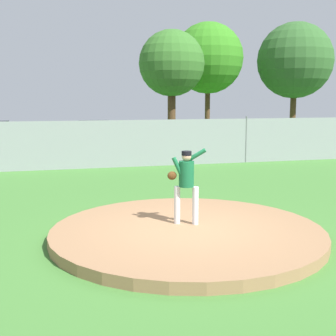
{
  "coord_description": "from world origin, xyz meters",
  "views": [
    {
      "loc": [
        -2.71,
        -8.73,
        2.89
      ],
      "look_at": [
        -0.07,
        1.31,
        1.28
      ],
      "focal_mm": 48.64,
      "sensor_mm": 36.0,
      "label": 1
    }
  ],
  "objects_px": {
    "parked_car_champagne": "(156,138)",
    "traffic_cone_orange": "(220,141)",
    "pitcher_youth": "(186,179)",
    "parked_car_silver": "(96,138)",
    "parked_car_burgundy": "(204,136)",
    "baseball": "(177,212)"
  },
  "relations": [
    {
      "from": "baseball",
      "to": "parked_car_champagne",
      "type": "distance_m",
      "value": 13.76
    },
    {
      "from": "parked_car_champagne",
      "to": "traffic_cone_orange",
      "type": "relative_size",
      "value": 8.44
    },
    {
      "from": "pitcher_youth",
      "to": "baseball",
      "type": "relative_size",
      "value": 22.03
    },
    {
      "from": "parked_car_champagne",
      "to": "traffic_cone_orange",
      "type": "xyz_separation_m",
      "value": [
        4.55,
        2.39,
        -0.52
      ]
    },
    {
      "from": "parked_car_champagne",
      "to": "pitcher_youth",
      "type": "bearing_deg",
      "value": -100.78
    },
    {
      "from": "traffic_cone_orange",
      "to": "parked_car_silver",
      "type": "bearing_deg",
      "value": -165.13
    },
    {
      "from": "parked_car_silver",
      "to": "parked_car_burgundy",
      "type": "xyz_separation_m",
      "value": [
        5.94,
        -0.06,
        -0.04
      ]
    },
    {
      "from": "parked_car_silver",
      "to": "pitcher_youth",
      "type": "bearing_deg",
      "value": -88.34
    },
    {
      "from": "baseball",
      "to": "traffic_cone_orange",
      "type": "distance_m",
      "value": 17.45
    },
    {
      "from": "pitcher_youth",
      "to": "parked_car_silver",
      "type": "relative_size",
      "value": 0.36
    },
    {
      "from": "pitcher_youth",
      "to": "parked_car_silver",
      "type": "xyz_separation_m",
      "value": [
        -0.43,
        14.67,
        -0.38
      ]
    },
    {
      "from": "parked_car_silver",
      "to": "traffic_cone_orange",
      "type": "xyz_separation_m",
      "value": [
        7.71,
        2.05,
        -0.55
      ]
    },
    {
      "from": "pitcher_youth",
      "to": "traffic_cone_orange",
      "type": "relative_size",
      "value": 2.96
    },
    {
      "from": "parked_car_burgundy",
      "to": "traffic_cone_orange",
      "type": "height_order",
      "value": "parked_car_burgundy"
    },
    {
      "from": "parked_car_silver",
      "to": "parked_car_burgundy",
      "type": "bearing_deg",
      "value": -0.62
    },
    {
      "from": "parked_car_champagne",
      "to": "traffic_cone_orange",
      "type": "distance_m",
      "value": 5.17
    },
    {
      "from": "parked_car_silver",
      "to": "traffic_cone_orange",
      "type": "distance_m",
      "value": 7.99
    },
    {
      "from": "baseball",
      "to": "traffic_cone_orange",
      "type": "xyz_separation_m",
      "value": [
        7.23,
        15.88,
        0.01
      ]
    },
    {
      "from": "baseball",
      "to": "parked_car_champagne",
      "type": "relative_size",
      "value": 0.02
    },
    {
      "from": "parked_car_silver",
      "to": "traffic_cone_orange",
      "type": "height_order",
      "value": "parked_car_silver"
    },
    {
      "from": "pitcher_youth",
      "to": "parked_car_silver",
      "type": "distance_m",
      "value": 14.68
    },
    {
      "from": "baseball",
      "to": "parked_car_burgundy",
      "type": "xyz_separation_m",
      "value": [
        5.46,
        13.77,
        0.52
      ]
    }
  ]
}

